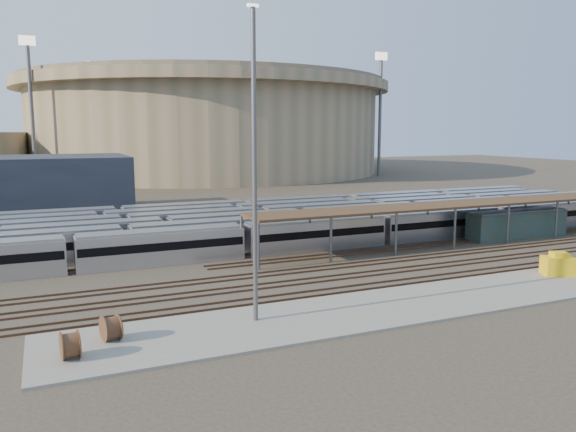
{
  "coord_description": "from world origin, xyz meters",
  "views": [
    {
      "loc": [
        -28.1,
        -52.58,
        14.53
      ],
      "look_at": [
        0.06,
        12.0,
        3.73
      ],
      "focal_mm": 35.0,
      "sensor_mm": 36.0,
      "label": 1
    }
  ],
  "objects_px": {
    "teal_boxcar": "(517,225)",
    "cable_reel_east": "(70,345)",
    "yard_light_pole": "(254,167)",
    "yellow_equipment": "(558,266)",
    "cable_reel_west": "(111,328)"
  },
  "relations": [
    {
      "from": "cable_reel_west",
      "to": "yard_light_pole",
      "type": "bearing_deg",
      "value": -0.09
    },
    {
      "from": "yard_light_pole",
      "to": "yellow_equipment",
      "type": "xyz_separation_m",
      "value": [
        32.43,
        0.59,
        -10.7
      ]
    },
    {
      "from": "yard_light_pole",
      "to": "yellow_equipment",
      "type": "relative_size",
      "value": 7.75
    },
    {
      "from": "teal_boxcar",
      "to": "cable_reel_east",
      "type": "xyz_separation_m",
      "value": [
        -57.89,
        -20.13,
        -0.68
      ]
    },
    {
      "from": "teal_boxcar",
      "to": "yard_light_pole",
      "type": "xyz_separation_m",
      "value": [
        -44.59,
        -17.91,
        10.04
      ]
    },
    {
      "from": "teal_boxcar",
      "to": "cable_reel_west",
      "type": "relative_size",
      "value": 8.58
    },
    {
      "from": "cable_reel_west",
      "to": "yellow_equipment",
      "type": "distance_m",
      "value": 43.02
    },
    {
      "from": "cable_reel_east",
      "to": "yard_light_pole",
      "type": "relative_size",
      "value": 0.08
    },
    {
      "from": "cable_reel_east",
      "to": "yellow_equipment",
      "type": "distance_m",
      "value": 45.82
    },
    {
      "from": "teal_boxcar",
      "to": "cable_reel_east",
      "type": "height_order",
      "value": "teal_boxcar"
    },
    {
      "from": "teal_boxcar",
      "to": "cable_reel_east",
      "type": "bearing_deg",
      "value": -160.94
    },
    {
      "from": "yard_light_pole",
      "to": "yellow_equipment",
      "type": "height_order",
      "value": "yard_light_pole"
    },
    {
      "from": "yellow_equipment",
      "to": "yard_light_pole",
      "type": "bearing_deg",
      "value": -156.2
    },
    {
      "from": "teal_boxcar",
      "to": "yard_light_pole",
      "type": "bearing_deg",
      "value": -158.22
    },
    {
      "from": "teal_boxcar",
      "to": "yellow_equipment",
      "type": "xyz_separation_m",
      "value": [
        -12.16,
        -17.32,
        -0.66
      ]
    }
  ]
}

